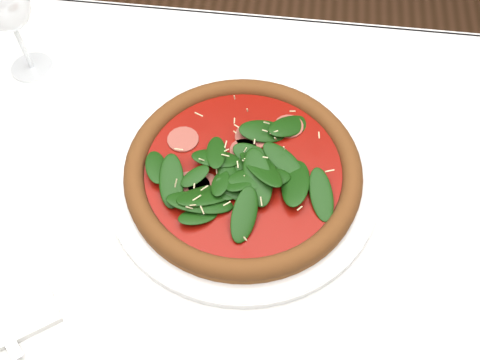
# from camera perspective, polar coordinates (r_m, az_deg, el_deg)

# --- Properties ---
(ground) EXTENTS (6.00, 6.00, 0.00)m
(ground) POSITION_cam_1_polar(r_m,az_deg,el_deg) (1.46, -1.67, -17.62)
(ground) COLOR brown
(ground) RESTS_ON ground
(dining_table) EXTENTS (1.21, 0.81, 0.75)m
(dining_table) POSITION_cam_1_polar(r_m,az_deg,el_deg) (0.85, -2.74, -5.67)
(dining_table) COLOR silver
(dining_table) RESTS_ON ground
(plate) EXTENTS (0.39, 0.39, 0.02)m
(plate) POSITION_cam_1_polar(r_m,az_deg,el_deg) (0.77, 0.33, 0.37)
(plate) COLOR silver
(plate) RESTS_ON dining_table
(pizza) EXTENTS (0.45, 0.45, 0.04)m
(pizza) POSITION_cam_1_polar(r_m,az_deg,el_deg) (0.75, 0.34, 1.31)
(pizza) COLOR brown
(pizza) RESTS_ON plate
(wine_glass) EXTENTS (0.08, 0.08, 0.19)m
(wine_glass) POSITION_cam_1_polar(r_m,az_deg,el_deg) (0.90, -23.96, 16.92)
(wine_glass) COLOR white
(wine_glass) RESTS_ON dining_table
(napkin) EXTENTS (0.15, 0.13, 0.01)m
(napkin) POSITION_cam_1_polar(r_m,az_deg,el_deg) (0.74, -24.06, -13.80)
(napkin) COLOR silver
(napkin) RESTS_ON dining_table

